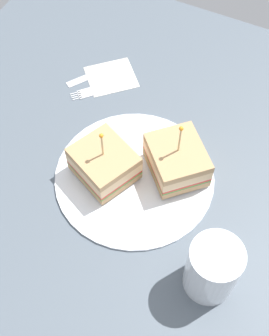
{
  "coord_description": "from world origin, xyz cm",
  "views": [
    {
      "loc": [
        -18.01,
        36.39,
        66.7
      ],
      "look_at": [
        0.0,
        0.0,
        2.92
      ],
      "focal_mm": 49.08,
      "sensor_mm": 36.0,
      "label": 1
    }
  ],
  "objects_px": {
    "plate": "(134,176)",
    "napkin": "(111,77)",
    "sandwich_half_front": "(104,163)",
    "drink_glass": "(212,270)",
    "sandwich_half_back": "(177,160)",
    "fork": "(96,90)",
    "knife": "(92,75)"
  },
  "relations": [
    {
      "from": "plate",
      "to": "drink_glass",
      "type": "height_order",
      "value": "drink_glass"
    },
    {
      "from": "drink_glass",
      "to": "fork",
      "type": "bearing_deg",
      "value": -37.77
    },
    {
      "from": "napkin",
      "to": "knife",
      "type": "xyz_separation_m",
      "value": [
        0.04,
        0.01,
        0.0
      ]
    },
    {
      "from": "sandwich_half_back",
      "to": "fork",
      "type": "height_order",
      "value": "sandwich_half_back"
    },
    {
      "from": "knife",
      "to": "napkin",
      "type": "bearing_deg",
      "value": -159.64
    },
    {
      "from": "sandwich_half_front",
      "to": "napkin",
      "type": "xyz_separation_m",
      "value": [
        0.1,
        -0.21,
        -0.04
      ]
    },
    {
      "from": "fork",
      "to": "knife",
      "type": "xyz_separation_m",
      "value": [
        0.03,
        -0.03,
        -0.0
      ]
    },
    {
      "from": "plate",
      "to": "fork",
      "type": "relative_size",
      "value": 2.59
    },
    {
      "from": "napkin",
      "to": "fork",
      "type": "relative_size",
      "value": 0.88
    },
    {
      "from": "sandwich_half_back",
      "to": "plate",
      "type": "bearing_deg",
      "value": 35.13
    },
    {
      "from": "sandwich_half_front",
      "to": "drink_glass",
      "type": "distance_m",
      "value": 0.24
    },
    {
      "from": "plate",
      "to": "napkin",
      "type": "relative_size",
      "value": 2.94
    },
    {
      "from": "drink_glass",
      "to": "napkin",
      "type": "height_order",
      "value": "drink_glass"
    },
    {
      "from": "plate",
      "to": "sandwich_half_back",
      "type": "xyz_separation_m",
      "value": [
        -0.06,
        -0.04,
        0.03
      ]
    },
    {
      "from": "plate",
      "to": "sandwich_half_front",
      "type": "xyz_separation_m",
      "value": [
        0.05,
        0.02,
        0.03
      ]
    },
    {
      "from": "sandwich_half_back",
      "to": "fork",
      "type": "bearing_deg",
      "value": -25.81
    },
    {
      "from": "napkin",
      "to": "knife",
      "type": "relative_size",
      "value": 0.87
    },
    {
      "from": "sandwich_half_front",
      "to": "fork",
      "type": "xyz_separation_m",
      "value": [
        0.11,
        -0.16,
        -0.03
      ]
    },
    {
      "from": "plate",
      "to": "sandwich_half_back",
      "type": "bearing_deg",
      "value": -144.87
    },
    {
      "from": "fork",
      "to": "knife",
      "type": "relative_size",
      "value": 0.99
    },
    {
      "from": "napkin",
      "to": "fork",
      "type": "xyz_separation_m",
      "value": [
        0.01,
        0.04,
        0.0
      ]
    },
    {
      "from": "fork",
      "to": "sandwich_half_front",
      "type": "bearing_deg",
      "value": 123.59
    },
    {
      "from": "sandwich_half_front",
      "to": "fork",
      "type": "relative_size",
      "value": 1.16
    },
    {
      "from": "fork",
      "to": "knife",
      "type": "distance_m",
      "value": 0.04
    },
    {
      "from": "plate",
      "to": "sandwich_half_front",
      "type": "bearing_deg",
      "value": 21.5
    },
    {
      "from": "sandwich_half_front",
      "to": "drink_glass",
      "type": "xyz_separation_m",
      "value": [
        -0.22,
        0.1,
        0.01
      ]
    },
    {
      "from": "plate",
      "to": "napkin",
      "type": "bearing_deg",
      "value": -52.47
    },
    {
      "from": "sandwich_half_back",
      "to": "knife",
      "type": "relative_size",
      "value": 1.22
    },
    {
      "from": "sandwich_half_front",
      "to": "knife",
      "type": "height_order",
      "value": "sandwich_half_front"
    },
    {
      "from": "plate",
      "to": "drink_glass",
      "type": "distance_m",
      "value": 0.22
    },
    {
      "from": "sandwich_half_back",
      "to": "drink_glass",
      "type": "xyz_separation_m",
      "value": [
        -0.12,
        0.15,
        0.01
      ]
    },
    {
      "from": "drink_glass",
      "to": "sandwich_half_front",
      "type": "bearing_deg",
      "value": -23.08
    }
  ]
}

